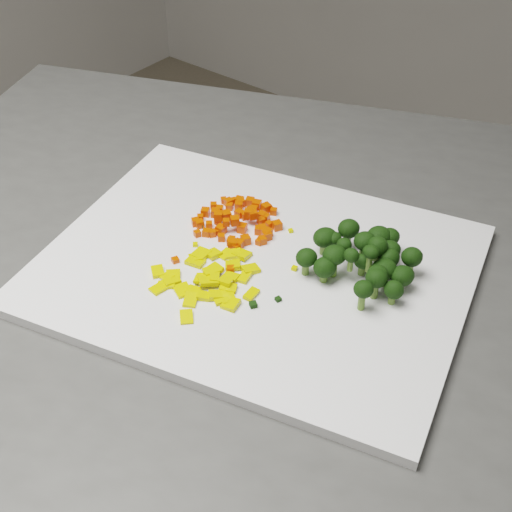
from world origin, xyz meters
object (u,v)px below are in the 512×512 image
Objects in this scene: broccoli_pile at (361,250)px; cutting_board at (256,267)px; pepper_pile at (206,276)px; counter_block at (291,486)px; carrot_pile at (236,214)px.

cutting_board is at bearing -148.00° from broccoli_pile.
counter_block is at bearing 64.52° from pepper_pile.
broccoli_pile is at bearing 44.83° from pepper_pile.
cutting_board is at bearing 68.57° from pepper_pile.
cutting_board is 3.88× the size of pepper_pile.
carrot_pile is at bearing -173.79° from broccoli_pile.
counter_block is at bearing -172.15° from broccoli_pile.
pepper_pile is (-0.02, -0.06, 0.01)m from cutting_board.
cutting_board is 4.50× the size of carrot_pile.
cutting_board is at bearing -34.16° from carrot_pile.
counter_block is 2.41× the size of cutting_board.
pepper_pile is (-0.05, -0.11, 0.47)m from counter_block.
counter_block is 0.46m from cutting_board.
cutting_board is (-0.03, -0.05, 0.46)m from counter_block.
pepper_pile reaches higher than cutting_board.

